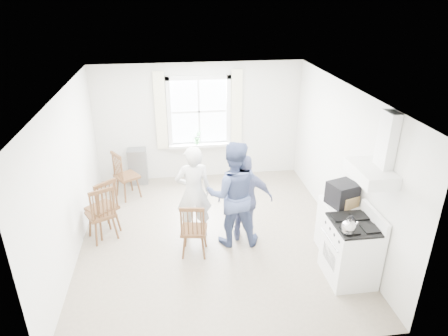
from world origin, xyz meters
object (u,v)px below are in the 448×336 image
at_px(windsor_chair_b, 193,226).
at_px(person_right, 245,199).
at_px(person_mid, 233,194).
at_px(windsor_chair_c, 102,209).
at_px(gas_stove, 351,250).
at_px(person_left, 194,192).
at_px(windsor_chair_a, 105,202).
at_px(low_cabinet, 336,226).
at_px(stereo_stack, 342,194).

relative_size(windsor_chair_b, person_right, 0.62).
bearing_deg(person_mid, windsor_chair_c, -3.06).
bearing_deg(gas_stove, windsor_chair_b, 160.31).
relative_size(person_left, person_mid, 0.92).
height_order(windsor_chair_a, person_mid, person_mid).
distance_m(low_cabinet, person_mid, 1.78).
distance_m(low_cabinet, person_right, 1.56).
relative_size(windsor_chair_c, person_mid, 0.56).
distance_m(gas_stove, windsor_chair_b, 2.42).
bearing_deg(gas_stove, windsor_chair_c, 158.52).
height_order(windsor_chair_b, person_right, person_right).
bearing_deg(person_right, windsor_chair_b, 32.38).
bearing_deg(person_left, person_right, 161.72).
bearing_deg(person_right, stereo_stack, 166.52).
relative_size(stereo_stack, person_right, 0.32).
height_order(stereo_stack, windsor_chair_c, stereo_stack).
bearing_deg(windsor_chair_a, low_cabinet, -14.36).
distance_m(windsor_chair_b, person_right, 1.02).
bearing_deg(windsor_chair_b, windsor_chair_a, 149.50).
bearing_deg(person_right, windsor_chair_a, -2.35).
relative_size(windsor_chair_b, windsor_chair_c, 0.93).
relative_size(windsor_chair_a, person_mid, 0.58).
height_order(stereo_stack, person_left, person_left).
bearing_deg(windsor_chair_b, person_right, 23.90).
bearing_deg(person_right, low_cabinet, 168.50).
relative_size(windsor_chair_a, windsor_chair_b, 1.11).
bearing_deg(low_cabinet, windsor_chair_a, 165.64).
distance_m(gas_stove, person_mid, 2.01).
xyz_separation_m(person_left, person_right, (0.85, -0.24, -0.06)).
bearing_deg(windsor_chair_c, person_mid, -8.26).
bearing_deg(windsor_chair_b, windsor_chair_c, 155.87).
distance_m(windsor_chair_c, person_mid, 2.22).
relative_size(windsor_chair_c, person_left, 0.62).
bearing_deg(person_mid, low_cabinet, 169.52).
relative_size(stereo_stack, windsor_chair_c, 0.48).
xyz_separation_m(windsor_chair_a, person_left, (1.52, -0.22, 0.19)).
xyz_separation_m(windsor_chair_a, windsor_chair_b, (1.46, -0.86, -0.07)).
relative_size(person_mid, person_right, 1.17).
height_order(windsor_chair_a, windsor_chair_b, windsor_chair_a).
bearing_deg(windsor_chair_a, windsor_chair_b, -30.50).
xyz_separation_m(gas_stove, windsor_chair_c, (-3.76, 1.48, 0.15)).
distance_m(low_cabinet, windsor_chair_c, 3.91).
bearing_deg(windsor_chair_b, stereo_stack, -4.13).
bearing_deg(windsor_chair_a, person_right, -10.83).
xyz_separation_m(low_cabinet, person_mid, (-1.65, 0.46, 0.47)).
bearing_deg(low_cabinet, windsor_chair_b, 177.21).
height_order(gas_stove, person_left, person_left).
distance_m(gas_stove, stereo_stack, 0.88).
relative_size(gas_stove, person_right, 0.71).
relative_size(stereo_stack, windsor_chair_a, 0.46).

